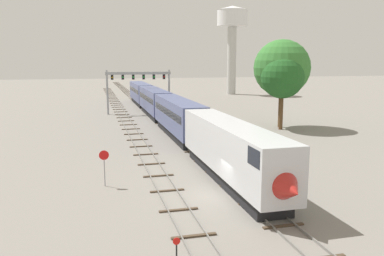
{
  "coord_description": "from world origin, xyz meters",
  "views": [
    {
      "loc": [
        -8.68,
        -25.79,
        9.7
      ],
      "look_at": [
        1.0,
        12.0,
        3.0
      ],
      "focal_mm": 36.5,
      "sensor_mm": 36.0,
      "label": 1
    }
  ],
  "objects_px": {
    "passenger_train": "(164,107)",
    "signal_gantry": "(139,81)",
    "water_tower": "(232,26)",
    "trackside_tree_mid": "(282,77)",
    "switch_stand": "(177,256)",
    "stop_sign": "(104,163)",
    "trackside_tree_left": "(282,68)"
  },
  "relations": [
    {
      "from": "passenger_train",
      "to": "water_tower",
      "type": "xyz_separation_m",
      "value": [
        29.47,
        50.29,
        17.04
      ]
    },
    {
      "from": "passenger_train",
      "to": "trackside_tree_left",
      "type": "height_order",
      "value": "trackside_tree_left"
    },
    {
      "from": "stop_sign",
      "to": "switch_stand",
      "type": "bearing_deg",
      "value": -77.68
    },
    {
      "from": "water_tower",
      "to": "trackside_tree_left",
      "type": "height_order",
      "value": "water_tower"
    },
    {
      "from": "water_tower",
      "to": "trackside_tree_left",
      "type": "bearing_deg",
      "value": -103.0
    },
    {
      "from": "passenger_train",
      "to": "trackside_tree_mid",
      "type": "xyz_separation_m",
      "value": [
        15.4,
        -8.99,
        4.89
      ]
    },
    {
      "from": "stop_sign",
      "to": "signal_gantry",
      "type": "bearing_deg",
      "value": 79.7
    },
    {
      "from": "switch_stand",
      "to": "trackside_tree_left",
      "type": "distance_m",
      "value": 43.15
    },
    {
      "from": "switch_stand",
      "to": "trackside_tree_left",
      "type": "bearing_deg",
      "value": 56.61
    },
    {
      "from": "water_tower",
      "to": "switch_stand",
      "type": "bearing_deg",
      "value": -111.51
    },
    {
      "from": "water_tower",
      "to": "signal_gantry",
      "type": "bearing_deg",
      "value": -130.73
    },
    {
      "from": "water_tower",
      "to": "stop_sign",
      "type": "bearing_deg",
      "value": -116.4
    },
    {
      "from": "passenger_train",
      "to": "stop_sign",
      "type": "relative_size",
      "value": 27.85
    },
    {
      "from": "water_tower",
      "to": "trackside_tree_left",
      "type": "distance_m",
      "value": 59.92
    },
    {
      "from": "stop_sign",
      "to": "trackside_tree_mid",
      "type": "height_order",
      "value": "trackside_tree_mid"
    },
    {
      "from": "switch_stand",
      "to": "trackside_tree_left",
      "type": "height_order",
      "value": "trackside_tree_left"
    },
    {
      "from": "trackside_tree_left",
      "to": "trackside_tree_mid",
      "type": "distance_m",
      "value": 2.38
    },
    {
      "from": "stop_sign",
      "to": "trackside_tree_mid",
      "type": "xyz_separation_m",
      "value": [
        25.4,
        20.21,
        5.62
      ]
    },
    {
      "from": "stop_sign",
      "to": "trackside_tree_left",
      "type": "height_order",
      "value": "trackside_tree_left"
    },
    {
      "from": "water_tower",
      "to": "trackside_tree_mid",
      "type": "xyz_separation_m",
      "value": [
        -14.06,
        -59.28,
        -12.15
      ]
    },
    {
      "from": "signal_gantry",
      "to": "trackside_tree_left",
      "type": "xyz_separation_m",
      "value": [
        18.46,
        -20.57,
        2.73
      ]
    },
    {
      "from": "signal_gantry",
      "to": "switch_stand",
      "type": "relative_size",
      "value": 8.29
    },
    {
      "from": "water_tower",
      "to": "stop_sign",
      "type": "relative_size",
      "value": 8.83
    },
    {
      "from": "passenger_train",
      "to": "signal_gantry",
      "type": "xyz_separation_m",
      "value": [
        -2.25,
        13.45,
        3.38
      ]
    },
    {
      "from": "trackside_tree_mid",
      "to": "signal_gantry",
      "type": "bearing_deg",
      "value": 128.18
    },
    {
      "from": "switch_stand",
      "to": "stop_sign",
      "type": "height_order",
      "value": "stop_sign"
    },
    {
      "from": "water_tower",
      "to": "trackside_tree_mid",
      "type": "distance_m",
      "value": 62.13
    },
    {
      "from": "passenger_train",
      "to": "trackside_tree_mid",
      "type": "bearing_deg",
      "value": -30.29
    },
    {
      "from": "passenger_train",
      "to": "stop_sign",
      "type": "bearing_deg",
      "value": -108.9
    },
    {
      "from": "trackside_tree_mid",
      "to": "passenger_train",
      "type": "bearing_deg",
      "value": 149.71
    },
    {
      "from": "stop_sign",
      "to": "water_tower",
      "type": "bearing_deg",
      "value": 63.6
    },
    {
      "from": "switch_stand",
      "to": "trackside_tree_mid",
      "type": "relative_size",
      "value": 0.14
    }
  ]
}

